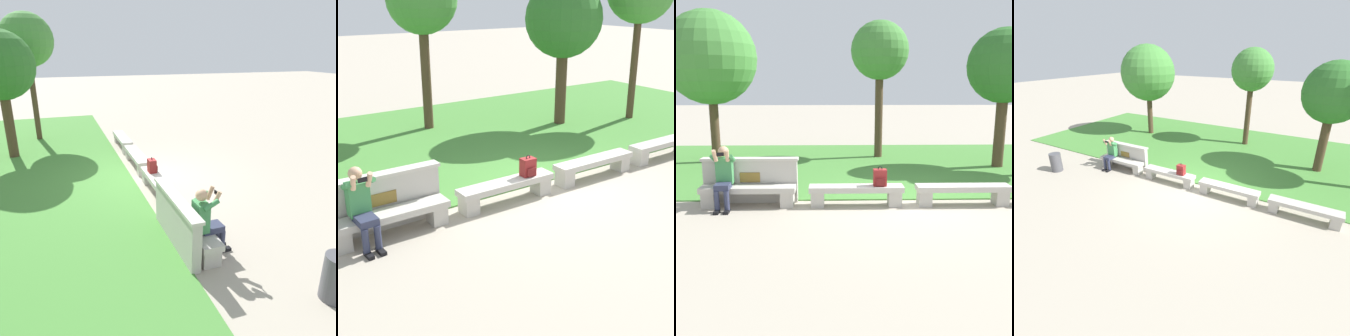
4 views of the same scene
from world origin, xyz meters
The scene contains 10 objects.
ground_plane centered at (0.00, 0.00, 0.00)m, with size 80.00×80.00×0.00m, color #A89E8C.
bench_main centered at (-3.50, 0.00, 0.30)m, with size 2.04×0.40×0.45m.
bench_near centered at (-1.17, 0.00, 0.30)m, with size 2.04×0.40×0.45m.
bench_mid centered at (1.17, 0.00, 0.30)m, with size 2.04×0.40×0.45m.
bench_far centered at (3.50, 0.00, 0.30)m, with size 2.04×0.40×0.45m.
backrest_wall_with_plaque centered at (-3.50, 0.34, 0.52)m, with size 2.13×0.24×1.01m.
person_photographer centered at (-3.98, -0.08, 0.74)m, with size 0.48×0.73×1.32m.
backpack centered at (-0.66, -0.01, 0.63)m, with size 0.28×0.24×0.43m.
tree_behind_wall centered at (5.84, 3.12, 3.92)m, with size 2.05×2.05×4.99m.
tree_far_back centered at (3.54, 3.90, 3.09)m, with size 2.26×2.26×4.27m.
Camera 1 is at (-8.77, 2.29, 3.63)m, focal length 35.00 mm.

